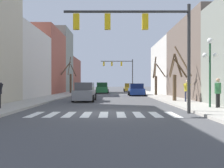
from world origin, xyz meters
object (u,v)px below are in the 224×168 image
Objects in this scene: car_parked_left_far at (128,88)px; street_tree_left_mid at (156,78)px; car_parked_right_near at (136,90)px; street_lamp_right_corner at (209,58)px; street_tree_left_far at (176,77)px; car_at_intersection at (84,92)px; pedestrian_crossing_street at (187,89)px; car_driving_away_lane at (84,90)px; car_parked_left_near at (102,88)px; pedestrian_waiting_at_curb at (217,90)px; street_tree_right_mid at (70,79)px; traffic_signal_far at (120,68)px; traffic_signal_near at (141,32)px.

street_tree_left_mid is at bearing -172.24° from car_parked_left_far.
car_parked_left_far reaches higher than car_parked_right_near.
street_lamp_right_corner is 0.91× the size of street_tree_left_far.
pedestrian_crossing_street is at bearing 71.53° from car_at_intersection.
car_parked_left_far reaches higher than car_driving_away_lane.
car_parked_left_near is (-7.71, 27.50, -2.36)m from street_lamp_right_corner.
car_parked_right_near is 1.01× the size of car_parked_left_far.
pedestrian_waiting_at_curb is at bearing -170.20° from car_parked_right_near.
street_tree_right_mid reaches higher than street_lamp_right_corner.
street_tree_right_mid is (-9.89, -10.41, 1.60)m from car_parked_left_far.
pedestrian_crossing_street is (10.23, -17.33, 0.47)m from car_driving_away_lane.
street_tree_right_mid is (-4.07, 16.92, 1.57)m from car_at_intersection.
street_tree_right_mid reaches higher than street_tree_left_far.
pedestrian_waiting_at_curb is 0.31× the size of street_tree_right_mid.
street_lamp_right_corner is (4.28, -36.78, -1.65)m from traffic_signal_far.
street_lamp_right_corner is 17.64m from street_tree_left_mid.
car_at_intersection is 1.04× the size of street_tree_left_far.
street_tree_left_far is at bearing 78.92° from car_at_intersection.
car_driving_away_lane is at bearing 62.66° from car_parked_right_near.
traffic_signal_far is 29.49m from car_at_intersection.
street_tree_right_mid is at bearing 136.46° from car_parked_left_far.
pedestrian_waiting_at_curb is at bearing 16.27° from car_parked_left_near.
car_parked_left_near is (-3.43, -9.27, -4.01)m from traffic_signal_far.
car_at_intersection is at bearing -98.50° from traffic_signal_far.
car_parked_left_near is 1.02× the size of street_tree_left_far.
street_tree_left_far is (7.17, -21.19, 1.38)m from car_parked_left_near.
pedestrian_crossing_street is (4.30, -31.77, -3.65)m from traffic_signal_far.
traffic_signal_near reaches higher than car_parked_right_near.
car_driving_away_lane is 24.96m from pedestrian_waiting_at_curb.
car_parked_left_near is 28.91m from pedestrian_waiting_at_curb.
street_tree_left_far is at bearing 52.15° from pedestrian_waiting_at_curb.
pedestrian_waiting_at_curb reaches higher than car_driving_away_lane.
street_tree_left_mid is (8.22, 9.73, 1.48)m from car_at_intersection.
car_parked_right_near is 0.73× the size of street_tree_right_mid.
street_tree_left_mid is (2.47, -0.92, 1.52)m from car_parked_right_near.
street_tree_left_far reaches higher than car_driving_away_lane.
traffic_signal_far reaches higher than pedestrian_waiting_at_curb.
traffic_signal_near is 1.05× the size of traffic_signal_far.
pedestrian_waiting_at_curb is at bearing -82.81° from traffic_signal_far.
car_at_intersection is 12.13m from pedestrian_waiting_at_curb.
traffic_signal_far is 19.72m from street_tree_left_mid.
car_parked_right_near is at bearing 80.79° from pedestrian_crossing_street.
car_driving_away_lane is at bearing 103.16° from traffic_signal_near.
street_lamp_right_corner is 18.91m from car_parked_right_near.
car_at_intersection is 1.19× the size of car_parked_left_far.
pedestrian_crossing_street is at bearing 57.47° from traffic_signal_near.
street_tree_right_mid is at bearing 106.91° from traffic_signal_near.
car_driving_away_lane is 0.94× the size of street_tree_left_far.
traffic_signal_far reaches higher than car_at_intersection.
pedestrian_waiting_at_curb is (4.67, -37.02, -3.63)m from traffic_signal_far.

